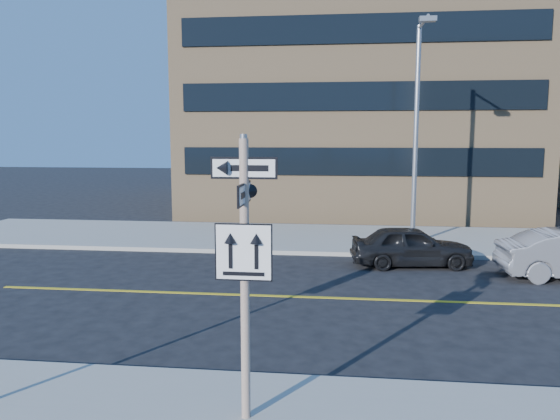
# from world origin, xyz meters

# --- Properties ---
(ground) EXTENTS (120.00, 120.00, 0.00)m
(ground) POSITION_xyz_m (0.00, 0.00, 0.00)
(ground) COLOR black
(ground) RESTS_ON ground
(sign_pole) EXTENTS (0.92, 0.92, 4.06)m
(sign_pole) POSITION_xyz_m (0.00, -2.51, 2.44)
(sign_pole) COLOR beige
(sign_pole) RESTS_ON near_sidewalk
(parked_car_a) EXTENTS (1.98, 4.01, 1.31)m
(parked_car_a) POSITION_xyz_m (3.57, 7.85, 0.66)
(parked_car_a) COLOR black
(parked_car_a) RESTS_ON ground
(streetlight_a) EXTENTS (0.55, 2.25, 8.00)m
(streetlight_a) POSITION_xyz_m (4.00, 10.76, 4.76)
(streetlight_a) COLOR gray
(streetlight_a) RESTS_ON far_sidewalk
(building_brick) EXTENTS (18.00, 18.00, 18.00)m
(building_brick) POSITION_xyz_m (2.00, 25.00, 9.00)
(building_brick) COLOR tan
(building_brick) RESTS_ON ground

